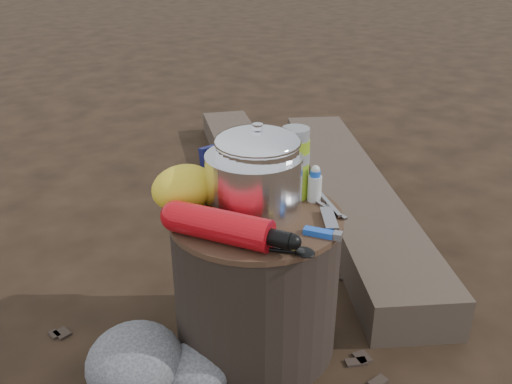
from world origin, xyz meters
TOP-DOWN VIEW (x-y plane):
  - ground at (0.00, 0.00)m, footprint 60.00×60.00m
  - stump at (0.00, 0.00)m, footprint 0.45×0.45m
  - log_main at (0.83, 0.39)m, footprint 1.21×1.58m
  - log_small at (0.75, 0.99)m, footprint 0.82×1.30m
  - foil_windscreen at (0.02, 0.03)m, footprint 0.25×0.25m
  - camping_pot at (0.03, 0.03)m, footprint 0.22×0.22m
  - fuel_bottle at (-0.15, -0.05)m, footprint 0.22×0.33m
  - thermos at (0.15, 0.02)m, footprint 0.08×0.08m
  - travel_mug at (0.12, 0.15)m, footprint 0.09×0.09m
  - stuff_sack at (-0.12, 0.15)m, footprint 0.18×0.14m
  - food_pouch at (0.02, 0.19)m, footprint 0.10×0.03m
  - lighter at (0.05, -0.18)m, footprint 0.07×0.09m
  - multitool at (0.11, -0.15)m, footprint 0.10×0.11m
  - pot_grabber at (0.17, -0.10)m, footprint 0.07×0.15m
  - spork at (-0.09, -0.16)m, footprint 0.13×0.15m
  - squeeze_bottle at (0.18, -0.04)m, footprint 0.04×0.04m

SIDE VIEW (x-z plane):
  - ground at x=0.00m, z-range 0.00..0.00m
  - log_small at x=0.75m, z-range 0.00..0.11m
  - log_main at x=0.83m, z-range 0.00..0.14m
  - stump at x=0.00m, z-range 0.00..0.42m
  - spork at x=-0.09m, z-range 0.42..0.43m
  - pot_grabber at x=0.17m, z-range 0.42..0.43m
  - multitool at x=0.11m, z-range 0.42..0.43m
  - lighter at x=0.05m, z-range 0.42..0.43m
  - fuel_bottle at x=-0.15m, z-range 0.42..0.49m
  - squeeze_bottle at x=0.18m, z-range 0.42..0.51m
  - stuff_sack at x=-0.12m, z-range 0.42..0.54m
  - food_pouch at x=0.02m, z-range 0.42..0.55m
  - travel_mug at x=0.12m, z-range 0.42..0.55m
  - foil_windscreen at x=0.02m, z-range 0.42..0.57m
  - thermos at x=0.15m, z-range 0.42..0.61m
  - camping_pot at x=0.03m, z-range 0.42..0.63m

